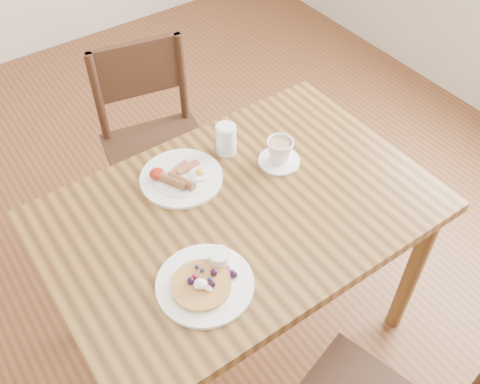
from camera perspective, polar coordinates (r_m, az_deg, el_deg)
The scene contains 7 objects.
ground at distance 2.27m, azimuth 0.00°, elevation -14.31°, with size 5.00×5.00×0.00m, color #593119.
dining_table at distance 1.73m, azimuth 0.00°, elevation -3.83°, with size 1.20×0.80×0.75m.
chair_far at distance 2.31m, azimuth -9.03°, elevation 5.58°, with size 0.50×0.50×0.88m.
pancake_plate at distance 1.48m, azimuth -3.70°, elevation -9.49°, with size 0.27×0.27×0.06m.
breakfast_plate at distance 1.74m, azimuth -6.39°, elevation 1.56°, with size 0.27×0.27×0.04m.
teacup_saucer at distance 1.78m, azimuth 4.25°, elevation 4.23°, with size 0.14×0.14×0.09m.
water_glass at distance 1.81m, azimuth -1.50°, elevation 5.66°, with size 0.07×0.07×0.11m, color silver.
Camera 1 is at (-0.63, -0.90, 1.99)m, focal length 40.00 mm.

